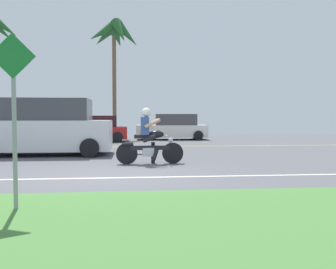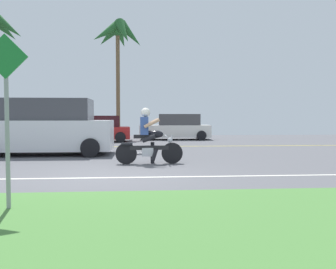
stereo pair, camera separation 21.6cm
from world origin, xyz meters
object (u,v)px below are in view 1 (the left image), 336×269
parked_car_0 (3,127)px  palm_tree_0 (114,39)px  parked_car_2 (173,128)px  street_sign (14,104)px  parked_car_1 (94,129)px  suv_nearby (44,128)px  motorcyclist (149,140)px

parked_car_0 → palm_tree_0: (6.36, 1.55, 5.51)m
parked_car_2 → street_sign: bearing=-103.8°
parked_car_1 → parked_car_2: (4.50, 1.57, 0.04)m
suv_nearby → parked_car_1: bearing=81.4°
motorcyclist → suv_nearby: size_ratio=0.40×
motorcyclist → parked_car_1: bearing=105.0°
parked_car_1 → palm_tree_0: palm_tree_0 is taller
parked_car_1 → parked_car_2: 4.77m
parked_car_1 → street_sign: bearing=-88.1°
palm_tree_0 → street_sign: (-0.49, -18.14, -4.75)m
street_sign → parked_car_1: bearing=91.9°
parked_car_1 → motorcyclist: bearing=-75.0°
parked_car_1 → suv_nearby: bearing=-98.6°
parked_car_2 → motorcyclist: bearing=-99.7°
parked_car_2 → parked_car_0: bearing=178.6°
palm_tree_0 → suv_nearby: bearing=-101.2°
suv_nearby → palm_tree_0: bearing=78.8°
palm_tree_0 → street_sign: palm_tree_0 is taller
motorcyclist → parked_car_1: 9.96m
motorcyclist → parked_car_2: motorcyclist is taller
parked_car_0 → palm_tree_0: bearing=13.7°
suv_nearby → parked_car_2: size_ratio=1.14×
motorcyclist → parked_car_1: (-2.59, 9.62, -0.01)m
parked_car_0 → palm_tree_0: size_ratio=0.54×
palm_tree_0 → street_sign: 18.76m
parked_car_0 → palm_tree_0: 8.56m
parked_car_1 → street_sign: (0.48, -14.78, 0.86)m
suv_nearby → street_sign: 8.16m
parked_car_2 → street_sign: size_ratio=1.70×
parked_car_2 → palm_tree_0: 6.83m
suv_nearby → palm_tree_0: size_ratio=0.65×
motorcyclist → suv_nearby: suv_nearby is taller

